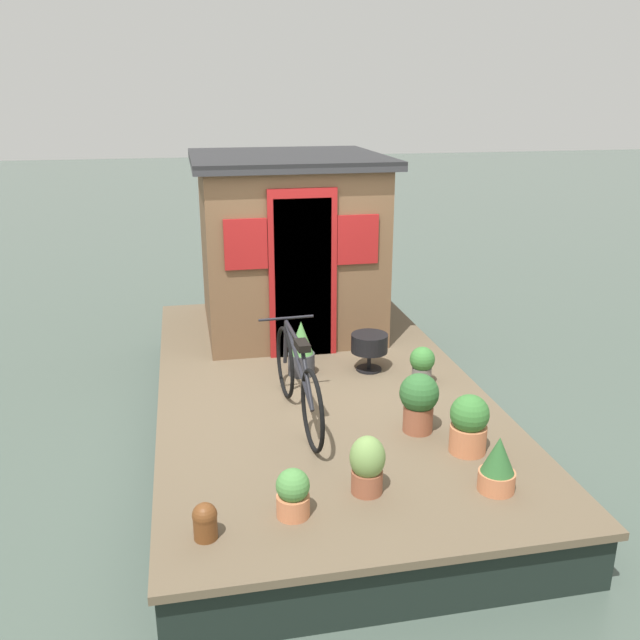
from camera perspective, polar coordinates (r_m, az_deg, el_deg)
The scene contains 13 objects.
ground_plane at distance 7.04m, azimuth -0.33°, elevation -8.75°, with size 60.00×60.00×0.00m, color #47564C.
houseboat_deck at distance 6.93m, azimuth -0.33°, elevation -6.92°, with size 5.65×3.06×0.50m.
houseboat_cabin at distance 8.13m, azimuth -2.68°, elevation 6.43°, with size 2.19×2.15×2.04m.
bicycle at distance 5.90m, azimuth -1.87°, elevation -5.02°, with size 1.72×0.50×0.81m.
potted_plant_mint at distance 6.89m, azimuth -1.57°, elevation -2.46°, with size 0.27×0.27×0.56m.
potted_plant_geranium at distance 4.97m, azimuth 3.95°, elevation -11.87°, with size 0.26×0.26×0.44m.
potted_plant_succulent at distance 5.58m, azimuth 12.25°, elevation -8.40°, with size 0.31×0.31×0.48m.
potted_plant_ivy at distance 5.81m, azimuth 8.20°, elevation -6.61°, with size 0.33×0.33×0.51m.
potted_plant_fern at distance 6.76m, azimuth 8.47°, elevation -3.63°, with size 0.24×0.24×0.38m.
potted_plant_basil at distance 4.74m, azimuth -2.26°, elevation -14.17°, with size 0.23×0.23×0.35m.
potted_plant_rosemary at distance 5.15m, azimuth 14.53°, elevation -11.58°, with size 0.27×0.27×0.42m.
charcoal_grill at distance 7.00m, azimuth 4.12°, elevation -2.04°, with size 0.37×0.37×0.39m.
mooring_bollard at distance 4.62m, azimuth -9.52°, elevation -16.10°, with size 0.16×0.16×0.25m.
Camera 1 is at (-6.14, 1.20, 3.23)m, focal length 38.57 mm.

